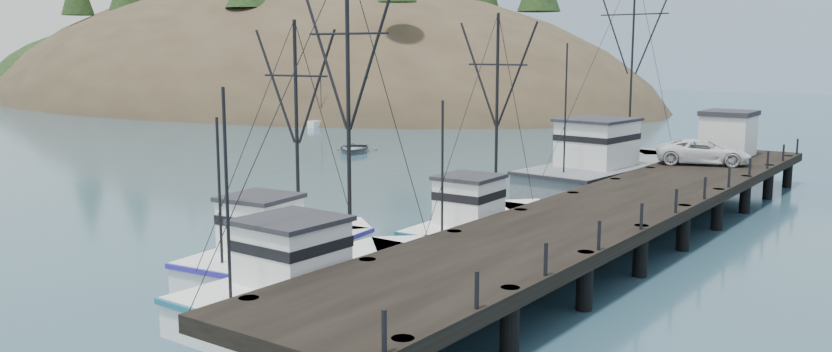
{
  "coord_description": "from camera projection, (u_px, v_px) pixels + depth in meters",
  "views": [
    {
      "loc": [
        27.44,
        -18.28,
        8.62
      ],
      "look_at": [
        4.47,
        13.08,
        2.5
      ],
      "focal_mm": 35.0,
      "sensor_mm": 36.0,
      "label": 1
    }
  ],
  "objects": [
    {
      "name": "ground",
      "position": [
        129.0,
        270.0,
        31.92
      ],
      "size": [
        400.0,
        400.0,
        0.0
      ],
      "primitive_type": "plane",
      "color": "#284859",
      "rests_on": "ground"
    },
    {
      "name": "pier",
      "position": [
        626.0,
        205.0,
        36.24
      ],
      "size": [
        6.0,
        44.0,
        2.0
      ],
      "color": "black",
      "rests_on": "ground"
    },
    {
      "name": "headland",
      "position": [
        269.0,
        126.0,
        139.03
      ],
      "size": [
        134.8,
        78.0,
        51.0
      ],
      "color": "#382D1E",
      "rests_on": "ground"
    },
    {
      "name": "distant_ridge_far",
      "position": [
        678.0,
        83.0,
        202.7
      ],
      "size": [
        180.0,
        25.0,
        18.0
      ],
      "primitive_type": "cube",
      "color": "silver",
      "rests_on": "ground"
    },
    {
      "name": "moored_sailboats",
      "position": [
        369.0,
        120.0,
        95.04
      ],
      "size": [
        22.31,
        18.04,
        6.35
      ],
      "color": "white",
      "rests_on": "ground"
    },
    {
      "name": "trawler_near",
      "position": [
        329.0,
        281.0,
        27.43
      ],
      "size": [
        4.09,
        11.99,
        12.09
      ],
      "color": "white",
      "rests_on": "ground"
    },
    {
      "name": "trawler_mid",
      "position": [
        285.0,
        253.0,
        31.28
      ],
      "size": [
        4.36,
        10.03,
        10.06
      ],
      "color": "white",
      "rests_on": "ground"
    },
    {
      "name": "trawler_far",
      "position": [
        485.0,
        227.0,
        35.89
      ],
      "size": [
        3.57,
        10.1,
        10.51
      ],
      "color": "white",
      "rests_on": "ground"
    },
    {
      "name": "work_vessel",
      "position": [
        615.0,
        171.0,
        49.38
      ],
      "size": [
        6.31,
        17.0,
        13.98
      ],
      "color": "slate",
      "rests_on": "ground"
    },
    {
      "name": "pier_shed",
      "position": [
        728.0,
        133.0,
        50.67
      ],
      "size": [
        3.0,
        3.2,
        2.8
      ],
      "color": "silver",
      "rests_on": "pier"
    },
    {
      "name": "pickup_truck",
      "position": [
        703.0,
        152.0,
        46.84
      ],
      "size": [
        5.72,
        4.15,
        1.45
      ],
      "primitive_type": "imported",
      "rotation": [
        0.0,
        0.0,
        1.95
      ],
      "color": "silver",
      "rests_on": "pier"
    },
    {
      "name": "motorboat",
      "position": [
        354.0,
        152.0,
        68.07
      ],
      "size": [
        5.73,
        6.25,
        1.06
      ],
      "primitive_type": "imported",
      "rotation": [
        0.0,
        0.0,
        0.53
      ],
      "color": "slate",
      "rests_on": "ground"
    }
  ]
}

